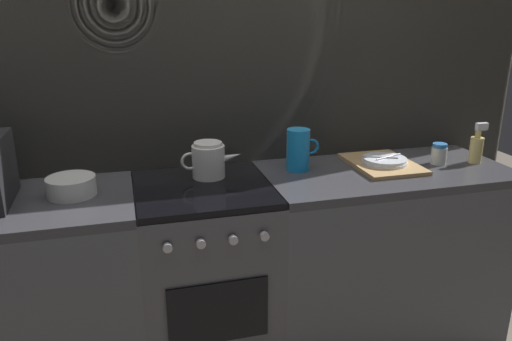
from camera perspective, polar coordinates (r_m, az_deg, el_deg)
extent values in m
cube|color=#B2AD9E|center=(2.43, -7.61, 7.46)|extent=(3.60, 0.05, 2.40)
cube|color=silver|center=(2.41, -7.54, 7.37)|extent=(3.58, 0.01, 2.39)
cube|color=#4C4C51|center=(2.40, -5.73, -12.25)|extent=(0.60, 0.60, 0.87)
cube|color=black|center=(2.21, -6.09, -2.12)|extent=(0.59, 0.59, 0.03)
cube|color=black|center=(2.14, -4.29, -15.95)|extent=(0.42, 0.01, 0.28)
cylinder|color=#B7B7BC|center=(1.94, -10.10, -8.72)|extent=(0.04, 0.02, 0.04)
cylinder|color=#B7B7BC|center=(1.95, -6.32, -8.35)|extent=(0.04, 0.02, 0.04)
cylinder|color=#B7B7BC|center=(1.97, -2.62, -7.95)|extent=(0.04, 0.02, 0.04)
cylinder|color=#B7B7BC|center=(2.00, 0.99, -7.54)|extent=(0.04, 0.02, 0.04)
cube|color=#515459|center=(2.67, 13.92, -9.46)|extent=(1.20, 0.60, 0.86)
cube|color=#38383D|center=(2.50, 14.70, -0.28)|extent=(1.20, 0.60, 0.04)
cylinder|color=white|center=(2.29, -5.47, 1.04)|extent=(0.15, 0.15, 0.15)
cylinder|color=white|center=(2.27, -5.53, 3.05)|extent=(0.13, 0.13, 0.02)
cone|color=white|center=(2.30, -2.79, 1.61)|extent=(0.10, 0.04, 0.05)
torus|color=white|center=(2.27, -7.58, 1.05)|extent=(0.08, 0.01, 0.08)
cylinder|color=silver|center=(2.21, -20.39, -1.69)|extent=(0.20, 0.20, 0.08)
cylinder|color=#198CD8|center=(2.38, 4.84, 2.40)|extent=(0.11, 0.11, 0.20)
torus|color=#198CD8|center=(2.40, 6.35, 2.73)|extent=(0.08, 0.01, 0.08)
cube|color=tan|center=(2.53, 14.25, 0.73)|extent=(0.30, 0.40, 0.02)
cylinder|color=silver|center=(2.51, 14.50, 0.97)|extent=(0.22, 0.22, 0.01)
cylinder|color=silver|center=(2.51, 14.53, 1.27)|extent=(0.21, 0.21, 0.01)
cylinder|color=silver|center=(2.52, 14.94, 1.55)|extent=(0.16, 0.07, 0.01)
cube|color=silver|center=(2.50, 14.04, 1.55)|extent=(0.16, 0.09, 0.00)
cylinder|color=silver|center=(2.64, 20.20, 1.61)|extent=(0.08, 0.08, 0.08)
cylinder|color=#2D6BAD|center=(2.63, 20.32, 2.70)|extent=(0.07, 0.07, 0.02)
cylinder|color=#E5CC72|center=(2.73, 23.88, 2.15)|extent=(0.06, 0.06, 0.13)
cylinder|color=#E5CC72|center=(2.71, 24.11, 3.88)|extent=(0.03, 0.03, 0.04)
cube|color=white|center=(2.71, 24.45, 4.61)|extent=(0.06, 0.02, 0.04)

